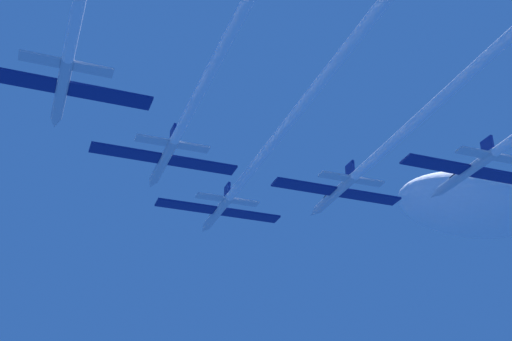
{
  "coord_description": "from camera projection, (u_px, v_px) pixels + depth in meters",
  "views": [
    {
      "loc": [
        -30.07,
        -97.74,
        -44.26
      ],
      "look_at": [
        -0.21,
        -16.16,
        0.03
      ],
      "focal_mm": 47.94,
      "sensor_mm": 36.0,
      "label": 1
    }
  ],
  "objects": [
    {
      "name": "jet_lead",
      "position": [
        279.0,
        135.0,
        89.37
      ],
      "size": [
        20.7,
        83.93,
        3.43
      ],
      "color": "silver"
    },
    {
      "name": "jet_left_wing",
      "position": [
        205.0,
        82.0,
        78.96
      ],
      "size": [
        20.7,
        70.29,
        3.43
      ],
      "color": "silver"
    },
    {
      "name": "jet_right_wing",
      "position": [
        401.0,
        134.0,
        88.38
      ],
      "size": [
        20.7,
        67.02,
        3.43
      ],
      "color": "silver"
    },
    {
      "name": "cloud_wispy",
      "position": [
        474.0,
        206.0,
        144.21
      ],
      "size": [
        35.43,
        19.49,
        12.4
      ],
      "primitive_type": "ellipsoid",
      "color": "white"
    }
  ]
}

